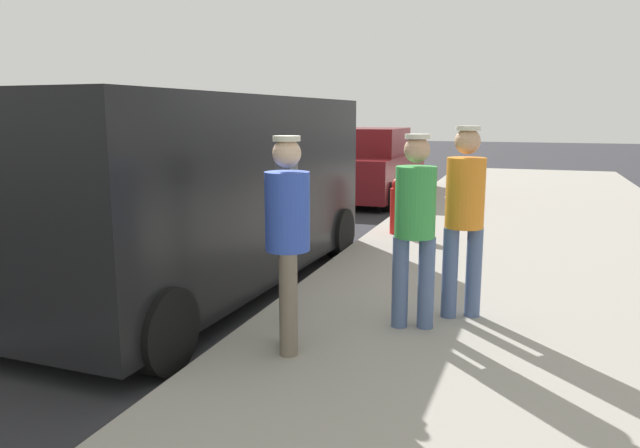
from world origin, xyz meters
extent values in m
plane|color=#2D2D33|center=(0.00, 0.00, 0.00)|extent=(80.00, 80.00, 0.00)
cube|color=#9E998E|center=(3.50, 0.00, 0.07)|extent=(5.00, 32.00, 0.15)
cylinder|color=gray|center=(1.35, -0.48, 0.72)|extent=(0.07, 0.07, 1.15)
cube|color=#4C4C51|center=(1.35, -0.48, 1.44)|extent=(0.14, 0.18, 0.28)
sphere|color=#47474C|center=(1.35, -0.48, 1.61)|extent=(0.12, 0.12, 0.12)
cylinder|color=#726656|center=(1.63, -1.16, 0.55)|extent=(0.14, 0.14, 0.80)
cylinder|color=#726656|center=(1.55, -0.96, 0.55)|extent=(0.14, 0.14, 0.80)
cylinder|color=blue|center=(1.59, -1.06, 1.24)|extent=(0.34, 0.34, 0.60)
sphere|color=beige|center=(1.59, -1.06, 1.68)|extent=(0.22, 0.22, 0.22)
cylinder|color=silver|center=(1.59, -1.06, 1.79)|extent=(0.20, 0.20, 0.04)
cylinder|color=#4C608C|center=(2.52, -0.23, 0.55)|extent=(0.14, 0.14, 0.79)
cylinder|color=#4C608C|center=(2.31, -0.27, 0.55)|extent=(0.14, 0.14, 0.79)
cylinder|color=green|center=(2.41, -0.25, 1.24)|extent=(0.34, 0.34, 0.60)
sphere|color=tan|center=(2.41, -0.25, 1.68)|extent=(0.21, 0.21, 0.21)
cylinder|color=silver|center=(2.41, -0.25, 1.78)|extent=(0.20, 0.20, 0.04)
cylinder|color=#4C608C|center=(2.88, 0.21, 0.56)|extent=(0.14, 0.14, 0.82)
cylinder|color=#4C608C|center=(2.68, 0.12, 0.56)|extent=(0.14, 0.14, 0.82)
cylinder|color=orange|center=(2.78, 0.17, 1.28)|extent=(0.34, 0.34, 0.62)
sphere|color=tan|center=(2.78, 0.17, 1.73)|extent=(0.22, 0.22, 0.22)
cylinder|color=silver|center=(2.78, 0.17, 1.84)|extent=(0.21, 0.21, 0.04)
cube|color=black|center=(-0.15, 0.61, 1.17)|extent=(2.18, 5.27, 1.96)
cube|color=black|center=(-0.06, 3.06, 1.56)|extent=(1.84, 0.14, 0.88)
cylinder|color=black|center=(-1.03, 2.69, 0.34)|extent=(0.24, 0.69, 0.68)
cylinder|color=black|center=(0.87, 2.63, 0.34)|extent=(0.24, 0.69, 0.68)
cylinder|color=black|center=(0.73, -1.47, 0.34)|extent=(0.24, 0.69, 0.68)
cube|color=maroon|center=(-0.20, 8.44, 0.61)|extent=(1.86, 4.42, 0.89)
cube|color=maroon|center=(-0.20, 8.22, 1.35)|extent=(1.62, 2.00, 0.60)
cylinder|color=black|center=(-1.04, 10.09, 0.30)|extent=(0.23, 0.60, 0.60)
cylinder|color=black|center=(0.68, 10.08, 0.30)|extent=(0.23, 0.60, 0.60)
cylinder|color=black|center=(-1.07, 6.79, 0.30)|extent=(0.23, 0.60, 0.60)
cylinder|color=black|center=(0.65, 6.78, 0.30)|extent=(0.23, 0.60, 0.60)
cylinder|color=red|center=(1.45, 3.78, 0.50)|extent=(0.24, 0.24, 0.70)
sphere|color=red|center=(1.45, 3.78, 0.91)|extent=(0.20, 0.20, 0.20)
camera|label=1|loc=(3.27, -5.19, 1.96)|focal=33.67mm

